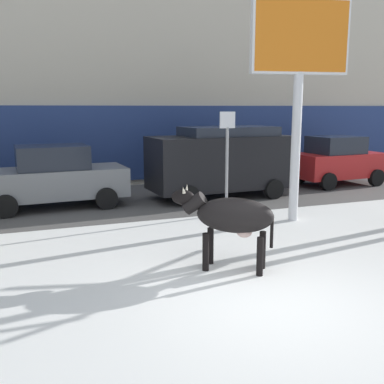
{
  "coord_description": "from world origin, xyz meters",
  "views": [
    {
      "loc": [
        -3.38,
        -5.62,
        2.92
      ],
      "look_at": [
        0.07,
        3.48,
        1.1
      ],
      "focal_mm": 42.21,
      "sensor_mm": 36.0,
      "label": 1
    }
  ],
  "objects_px": {
    "billboard": "(300,50)",
    "car_grey_sedan": "(53,177)",
    "cow_black": "(231,216)",
    "car_black_van": "(220,160)",
    "car_red_hatchback": "(337,161)",
    "street_sign": "(227,155)"
  },
  "relations": [
    {
      "from": "billboard",
      "to": "car_red_hatchback",
      "type": "xyz_separation_m",
      "value": [
        4.69,
        4.21,
        -3.39
      ]
    },
    {
      "from": "car_black_van",
      "to": "car_red_hatchback",
      "type": "distance_m",
      "value": 5.26
    },
    {
      "from": "cow_black",
      "to": "car_grey_sedan",
      "type": "bearing_deg",
      "value": 111.73
    },
    {
      "from": "cow_black",
      "to": "billboard",
      "type": "xyz_separation_m",
      "value": [
        3.14,
        2.74,
        3.32
      ]
    },
    {
      "from": "billboard",
      "to": "car_grey_sedan",
      "type": "bearing_deg",
      "value": 146.13
    },
    {
      "from": "cow_black",
      "to": "car_black_van",
      "type": "bearing_deg",
      "value": 67.33
    },
    {
      "from": "car_grey_sedan",
      "to": "cow_black",
      "type": "bearing_deg",
      "value": -68.27
    },
    {
      "from": "car_grey_sedan",
      "to": "street_sign",
      "type": "xyz_separation_m",
      "value": [
        4.39,
        -2.65,
        0.76
      ]
    },
    {
      "from": "cow_black",
      "to": "car_red_hatchback",
      "type": "xyz_separation_m",
      "value": [
        7.82,
        6.94,
        -0.07
      ]
    },
    {
      "from": "cow_black",
      "to": "street_sign",
      "type": "distance_m",
      "value": 4.38
    },
    {
      "from": "car_grey_sedan",
      "to": "car_red_hatchback",
      "type": "relative_size",
      "value": 1.2
    },
    {
      "from": "billboard",
      "to": "car_black_van",
      "type": "relative_size",
      "value": 1.19
    },
    {
      "from": "cow_black",
      "to": "billboard",
      "type": "bearing_deg",
      "value": 41.1
    },
    {
      "from": "car_black_van",
      "to": "car_grey_sedan",
      "type": "bearing_deg",
      "value": 176.33
    },
    {
      "from": "billboard",
      "to": "street_sign",
      "type": "xyz_separation_m",
      "value": [
        -1.37,
        1.22,
        -2.64
      ]
    },
    {
      "from": "street_sign",
      "to": "car_black_van",
      "type": "bearing_deg",
      "value": 69.68
    },
    {
      "from": "cow_black",
      "to": "car_black_van",
      "type": "relative_size",
      "value": 0.38
    },
    {
      "from": "billboard",
      "to": "car_black_van",
      "type": "bearing_deg",
      "value": 98.32
    },
    {
      "from": "car_red_hatchback",
      "to": "cow_black",
      "type": "bearing_deg",
      "value": -138.41
    },
    {
      "from": "car_grey_sedan",
      "to": "car_black_van",
      "type": "bearing_deg",
      "value": -3.67
    },
    {
      "from": "billboard",
      "to": "car_grey_sedan",
      "type": "xyz_separation_m",
      "value": [
        -5.77,
        3.87,
        -3.41
      ]
    },
    {
      "from": "car_grey_sedan",
      "to": "car_black_van",
      "type": "xyz_separation_m",
      "value": [
        5.25,
        -0.34,
        0.33
      ]
    }
  ]
}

